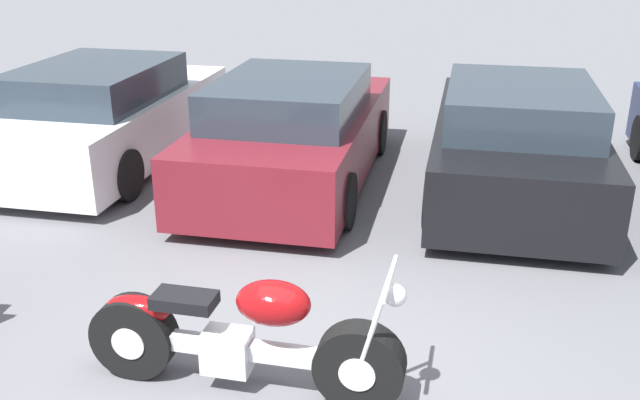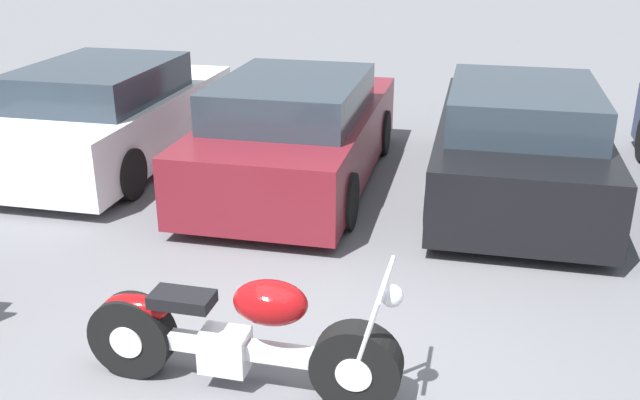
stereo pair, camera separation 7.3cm
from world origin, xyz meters
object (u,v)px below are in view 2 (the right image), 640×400
parked_car_maroon (297,133)px  parked_car_black (518,142)px  motorcycle (238,337)px  parked_car_white (111,115)px

parked_car_maroon → parked_car_black: size_ratio=1.00×
motorcycle → parked_car_white: 5.61m
motorcycle → parked_car_maroon: size_ratio=0.53×
motorcycle → parked_car_maroon: bearing=98.9°
parked_car_maroon → parked_car_black: (2.67, 0.19, 0.00)m
parked_car_white → parked_car_black: size_ratio=1.00×
motorcycle → parked_car_white: parked_car_white is taller
parked_car_white → parked_car_maroon: same height
motorcycle → parked_car_white: bearing=126.5°
motorcycle → parked_car_black: parked_car_black is taller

